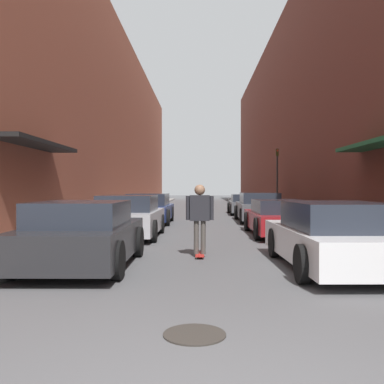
% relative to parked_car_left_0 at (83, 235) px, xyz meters
% --- Properties ---
extents(ground, '(122.20, 122.20, 0.00)m').
position_rel_parked_car_left_0_xyz_m(ground, '(2.60, 16.20, -0.66)').
color(ground, '#515154').
extents(curb_strip_left, '(1.80, 55.55, 0.12)m').
position_rel_parked_car_left_0_xyz_m(curb_strip_left, '(-1.87, 21.75, -0.60)').
color(curb_strip_left, gray).
rests_on(curb_strip_left, ground).
extents(curb_strip_right, '(1.80, 55.55, 0.12)m').
position_rel_parked_car_left_0_xyz_m(curb_strip_right, '(7.07, 21.75, -0.60)').
color(curb_strip_right, gray).
rests_on(curb_strip_right, ground).
extents(building_row_left, '(4.90, 55.55, 12.40)m').
position_rel_parked_car_left_0_xyz_m(building_row_left, '(-4.77, 21.75, 5.54)').
color(building_row_left, brown).
rests_on(building_row_left, ground).
extents(building_row_right, '(4.90, 55.55, 13.50)m').
position_rel_parked_car_left_0_xyz_m(building_row_right, '(9.97, 21.75, 6.09)').
color(building_row_right, brown).
rests_on(building_row_right, ground).
extents(parked_car_left_0, '(2.07, 4.17, 1.35)m').
position_rel_parked_car_left_0_xyz_m(parked_car_left_0, '(0.00, 0.00, 0.00)').
color(parked_car_left_0, '#232326').
rests_on(parked_car_left_0, ground).
extents(parked_car_left_1, '(2.05, 4.12, 1.38)m').
position_rel_parked_car_left_0_xyz_m(parked_car_left_1, '(0.09, 5.16, 0.01)').
color(parked_car_left_1, '#B7B7BC').
rests_on(parked_car_left_1, ground).
extents(parked_car_left_2, '(2.05, 4.17, 1.35)m').
position_rel_parked_car_left_0_xyz_m(parked_car_left_2, '(0.10, 10.55, -0.00)').
color(parked_car_left_2, navy).
rests_on(parked_car_left_2, ground).
extents(parked_car_right_0, '(2.07, 4.50, 1.34)m').
position_rel_parked_car_left_0_xyz_m(parked_car_right_0, '(5.09, -0.13, -0.01)').
color(parked_car_right_0, silver).
rests_on(parked_car_right_0, ground).
extents(parked_car_right_1, '(1.96, 4.62, 1.21)m').
position_rel_parked_car_left_0_xyz_m(parked_car_right_1, '(5.07, 5.88, -0.06)').
color(parked_car_right_1, maroon).
rests_on(parked_car_right_1, ground).
extents(parked_car_right_2, '(2.04, 4.62, 1.38)m').
position_rel_parked_car_left_0_xyz_m(parked_car_right_2, '(5.20, 11.59, 0.01)').
color(parked_car_right_2, '#515459').
rests_on(parked_car_right_2, ground).
extents(parked_car_right_3, '(1.91, 4.13, 1.22)m').
position_rel_parked_car_left_0_xyz_m(parked_car_right_3, '(5.12, 17.23, -0.06)').
color(parked_car_right_3, '#515459').
rests_on(parked_car_right_3, ground).
extents(skateboarder, '(0.65, 0.78, 1.70)m').
position_rel_parked_car_left_0_xyz_m(skateboarder, '(2.40, 1.29, 0.39)').
color(skateboarder, '#B2231E').
rests_on(skateboarder, ground).
extents(manhole_cover, '(0.70, 0.70, 0.02)m').
position_rel_parked_car_left_0_xyz_m(manhole_cover, '(2.34, -4.00, -0.65)').
color(manhole_cover, '#332D28').
rests_on(manhole_cover, ground).
extents(traffic_light, '(0.16, 0.22, 3.90)m').
position_rel_parked_car_left_0_xyz_m(traffic_light, '(7.19, 17.80, 1.84)').
color(traffic_light, '#2D2D2D').
rests_on(traffic_light, curb_strip_right).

